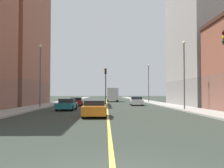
% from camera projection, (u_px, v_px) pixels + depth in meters
% --- Properties ---
extents(sidewalk_left, '(3.12, 168.00, 0.15)m').
position_uv_depth(sidewalk_left, '(152.00, 102.00, 55.11)').
color(sidewalk_left, '#9E9B93').
rests_on(sidewalk_left, ground).
extents(sidewalk_right, '(3.12, 168.00, 0.15)m').
position_uv_depth(sidewalk_right, '(61.00, 102.00, 54.69)').
color(sidewalk_right, '#9E9B93').
rests_on(sidewalk_right, ground).
extents(lane_center_stripe, '(0.16, 154.00, 0.01)m').
position_uv_depth(lane_center_stripe, '(107.00, 103.00, 54.90)').
color(lane_center_stripe, '#E5D14C').
rests_on(lane_center_stripe, ground).
extents(building_left_mid, '(10.63, 17.18, 21.04)m').
position_uv_depth(building_left_mid, '(211.00, 37.00, 41.27)').
color(building_left_mid, gray).
rests_on(building_left_mid, ground).
extents(building_right_midblock, '(10.63, 17.71, 20.73)m').
position_uv_depth(building_right_midblock, '(7.00, 40.00, 43.24)').
color(building_right_midblock, brown).
rests_on(building_right_midblock, ground).
extents(traffic_light_median_far, '(0.40, 0.32, 5.95)m').
position_uv_depth(traffic_light_median_far, '(106.00, 81.00, 44.09)').
color(traffic_light_median_far, '#2D2D2D').
rests_on(traffic_light_median_far, ground).
extents(street_lamp_left_near, '(0.36, 0.36, 7.42)m').
position_uv_depth(street_lamp_left_near, '(184.00, 68.00, 29.28)').
color(street_lamp_left_near, '#4C4C51').
rests_on(street_lamp_left_near, ground).
extents(street_lamp_right_near, '(0.36, 0.36, 7.83)m').
position_uv_depth(street_lamp_right_near, '(40.00, 70.00, 33.55)').
color(street_lamp_right_near, '#4C4C51').
rests_on(street_lamp_right_near, ground).
extents(street_lamp_left_far, '(0.36, 0.36, 7.57)m').
position_uv_depth(street_lamp_left_far, '(149.00, 79.00, 53.60)').
color(street_lamp_left_far, '#4C4C51').
rests_on(street_lamp_left_far, ground).
extents(car_red, '(2.04, 4.31, 1.24)m').
position_uv_depth(car_red, '(76.00, 102.00, 40.80)').
color(car_red, red).
rests_on(car_red, ground).
extents(car_teal, '(1.95, 4.46, 1.28)m').
position_uv_depth(car_teal, '(67.00, 105.00, 29.80)').
color(car_teal, '#196670').
rests_on(car_teal, ground).
extents(car_orange, '(1.85, 4.30, 1.31)m').
position_uv_depth(car_orange, '(95.00, 109.00, 21.11)').
color(car_orange, orange).
rests_on(car_orange, ground).
extents(car_white, '(2.02, 4.50, 1.37)m').
position_uv_depth(car_white, '(137.00, 101.00, 41.87)').
color(car_white, white).
rests_on(car_white, ground).
extents(box_truck, '(2.50, 7.57, 3.07)m').
position_uv_depth(box_truck, '(112.00, 94.00, 61.32)').
color(box_truck, beige).
rests_on(box_truck, ground).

